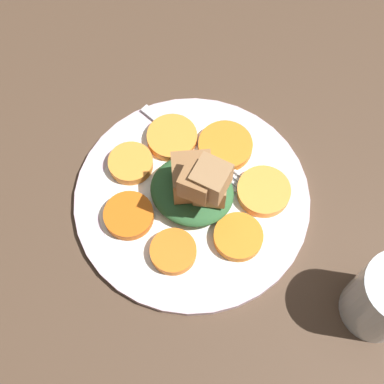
# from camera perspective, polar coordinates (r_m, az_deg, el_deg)

# --- Properties ---
(table_slab) EXTENTS (1.20, 1.20, 0.02)m
(table_slab) POSITION_cam_1_polar(r_m,az_deg,el_deg) (0.66, 0.00, -1.15)
(table_slab) COLOR #4C3828
(table_slab) RESTS_ON ground
(plate) EXTENTS (0.28, 0.28, 0.01)m
(plate) POSITION_cam_1_polar(r_m,az_deg,el_deg) (0.64, 0.00, -0.60)
(plate) COLOR silver
(plate) RESTS_ON table_slab
(carrot_slice_0) EXTENTS (0.06, 0.06, 0.01)m
(carrot_slice_0) POSITION_cam_1_polar(r_m,az_deg,el_deg) (0.67, -2.14, 5.83)
(carrot_slice_0) COLOR orange
(carrot_slice_0) RESTS_ON plate
(carrot_slice_1) EXTENTS (0.05, 0.05, 0.01)m
(carrot_slice_1) POSITION_cam_1_polar(r_m,az_deg,el_deg) (0.66, -6.55, 3.07)
(carrot_slice_1) COLOR orange
(carrot_slice_1) RESTS_ON plate
(carrot_slice_2) EXTENTS (0.06, 0.06, 0.01)m
(carrot_slice_2) POSITION_cam_1_polar(r_m,az_deg,el_deg) (0.63, -6.76, -2.50)
(carrot_slice_2) COLOR #D66114
(carrot_slice_2) RESTS_ON plate
(carrot_slice_3) EXTENTS (0.05, 0.05, 0.01)m
(carrot_slice_3) POSITION_cam_1_polar(r_m,az_deg,el_deg) (0.61, -2.02, -6.37)
(carrot_slice_3) COLOR orange
(carrot_slice_3) RESTS_ON plate
(carrot_slice_4) EXTENTS (0.06, 0.06, 0.01)m
(carrot_slice_4) POSITION_cam_1_polar(r_m,az_deg,el_deg) (0.61, 4.95, -4.79)
(carrot_slice_4) COLOR orange
(carrot_slice_4) RESTS_ON plate
(carrot_slice_5) EXTENTS (0.06, 0.06, 0.01)m
(carrot_slice_5) POSITION_cam_1_polar(r_m,az_deg,el_deg) (0.64, 7.64, 0.07)
(carrot_slice_5) COLOR #F99438
(carrot_slice_5) RESTS_ON plate
(carrot_slice_6) EXTENTS (0.07, 0.07, 0.01)m
(carrot_slice_6) POSITION_cam_1_polar(r_m,az_deg,el_deg) (0.66, 3.57, 4.92)
(carrot_slice_6) COLOR orange
(carrot_slice_6) RESTS_ON plate
(center_pile) EXTENTS (0.10, 0.09, 0.10)m
(center_pile) POSITION_cam_1_polar(r_m,az_deg,el_deg) (0.60, 0.53, 0.65)
(center_pile) COLOR #2D6033
(center_pile) RESTS_ON plate
(fork) EXTENTS (0.18, 0.07, 0.00)m
(fork) POSITION_cam_1_polar(r_m,az_deg,el_deg) (0.66, 0.85, 4.20)
(fork) COLOR silver
(fork) RESTS_ON plate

